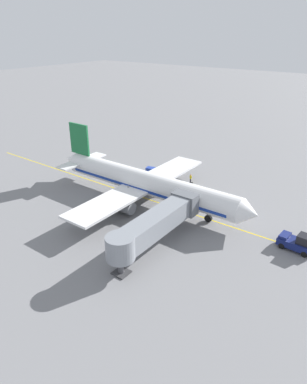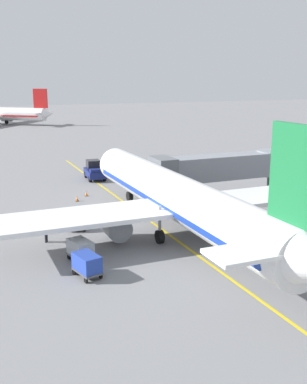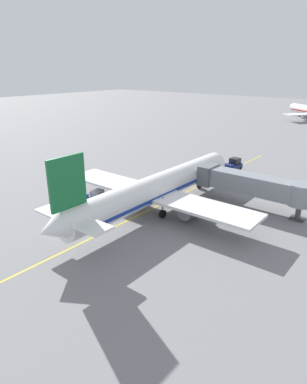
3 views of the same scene
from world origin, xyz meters
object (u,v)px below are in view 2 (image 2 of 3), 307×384
Objects in this scene: parked_airliner at (176,197)px; baggage_cart_front at (80,249)px; pushback_tractor at (95,171)px; safety_cone_nose_left at (87,193)px; jet_bridge at (222,167)px; safety_cone_wing_tip at (72,213)px; baggage_tug_lead at (78,220)px; ground_crew_wing_walker at (46,231)px; baggage_cart_second_in_train at (87,263)px; safety_cone_nose_right at (77,199)px.

baggage_cart_front is at bearing -162.17° from parked_airliner.
safety_cone_nose_left is (-3.36, -8.39, -0.81)m from pushback_tractor.
safety_cone_wing_tip is at bearing -178.05° from jet_bridge.
ground_crew_wing_walker is at bearing -141.51° from baggage_tug_lead.
baggage_tug_lead is 0.91× the size of baggage_cart_front.
jet_bridge reaches higher than baggage_cart_second_in_train.
safety_cone_nose_left is at bearing -111.84° from pushback_tractor.
safety_cone_nose_right is at bearing 162.77° from jet_bridge.
pushback_tractor reaches higher than safety_cone_nose_right.
baggage_cart_front is at bearing -106.18° from safety_cone_nose_left.
baggage_cart_second_in_train is 14.48m from safety_cone_wing_tip.
baggage_cart_front is 2.86m from baggage_cart_second_in_train.
baggage_tug_lead is 3.86m from safety_cone_wing_tip.
pushback_tractor is at bearing 66.64° from safety_cone_wing_tip.
pushback_tractor is at bearing 90.85° from parked_airliner.
parked_airliner is 22.02× the size of ground_crew_wing_walker.
ground_crew_wing_walker is 15.21m from safety_cone_nose_left.
jet_bridge is 21.90m from ground_crew_wing_walker.
parked_airliner is 16.30m from safety_cone_nose_left.
jet_bridge is at bearing 37.57° from baggage_cart_second_in_train.
jet_bridge is 5.48× the size of baggage_cart_second_in_train.
jet_bridge is 17.28m from safety_cone_wing_tip.
pushback_tractor reaches higher than ground_crew_wing_walker.
baggage_cart_second_in_train is at bearing -148.37° from parked_airliner.
pushback_tractor is 11.34m from safety_cone_nose_right.
pushback_tractor is at bearing 72.01° from baggage_cart_front.
baggage_cart_second_in_train is 5.05× the size of safety_cone_wing_tip.
baggage_cart_second_in_train is at bearing -80.63° from ground_crew_wing_walker.
parked_airliner is 13.74× the size of baggage_tug_lead.
jet_bridge is 27.69× the size of safety_cone_nose_right.
pushback_tractor is 1.68× the size of baggage_tug_lead.
baggage_cart_second_in_train is at bearing -142.43° from jet_bridge.
parked_airliner is 15.04m from safety_cone_nose_right.
jet_bridge is 6.03× the size of baggage_tug_lead.
pushback_tractor is 9.08m from safety_cone_nose_left.
parked_airliner reaches higher than baggage_cart_second_in_train.
baggage_cart_front is 1.00× the size of baggage_cart_second_in_train.
parked_airliner is 11.42m from safety_cone_wing_tip.
ground_crew_wing_walker is (-1.30, 7.86, 0.00)m from baggage_cart_second_in_train.
jet_bridge is at bearing 1.95° from safety_cone_wing_tip.
parked_airliner is 24.08m from pushback_tractor.
baggage_cart_front and baggage_cart_second_in_train have the same top height.
baggage_cart_front is 5.05× the size of safety_cone_wing_tip.
pushback_tractor is 20.56m from baggage_tug_lead.
parked_airliner reaches higher than safety_cone_wing_tip.
ground_crew_wing_walker is 2.86× the size of safety_cone_nose_left.
jet_bridge is 5.48× the size of baggage_cart_front.
pushback_tractor is 1.52× the size of baggage_cart_second_in_train.
baggage_cart_second_in_train is 7.97m from ground_crew_wing_walker.
baggage_cart_front is (-8.74, -26.92, -0.15)m from pushback_tractor.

